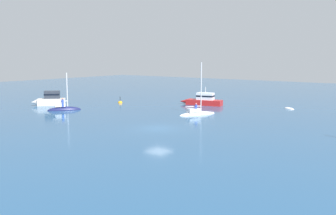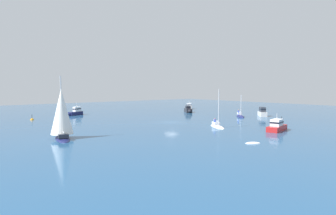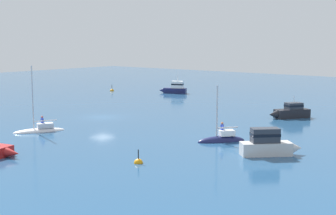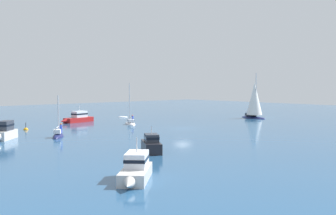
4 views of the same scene
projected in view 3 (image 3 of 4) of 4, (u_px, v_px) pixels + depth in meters
The scene contains 8 objects.
ground_plane at pixel (103, 117), 59.40m from camera, with size 160.35×160.35×0.00m, color navy.
sailboat at pixel (40, 130), 50.19m from camera, with size 5.30×3.50×7.12m.
launch at pixel (175, 88), 85.56m from camera, with size 2.90×4.88×3.24m.
launch_1 at pixel (290, 112), 58.86m from camera, with size 5.08×3.86×2.61m.
launch_2 at pixel (269, 144), 39.95m from camera, with size 4.49×4.45×2.25m.
sailboat_1 at pixel (222, 140), 45.36m from camera, with size 4.40×3.66×5.76m.
channel_buoy at pixel (138, 163), 37.50m from camera, with size 0.70×0.70×1.41m.
mooring_buoy at pixel (112, 91), 89.45m from camera, with size 0.72×0.72×1.55m.
Camera 3 is at (40.40, 43.26, 9.41)m, focal length 52.61 mm.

